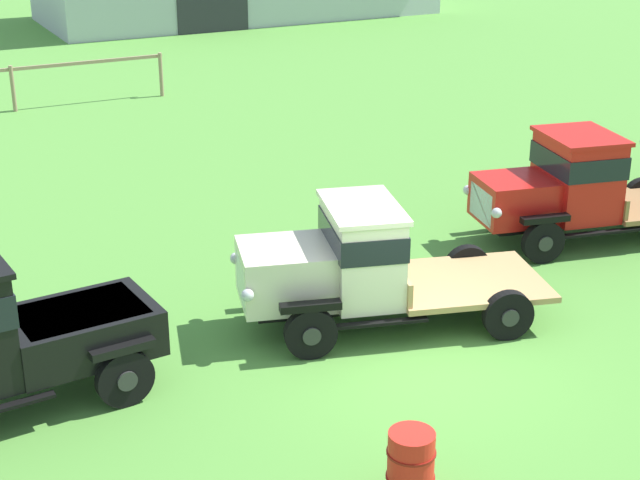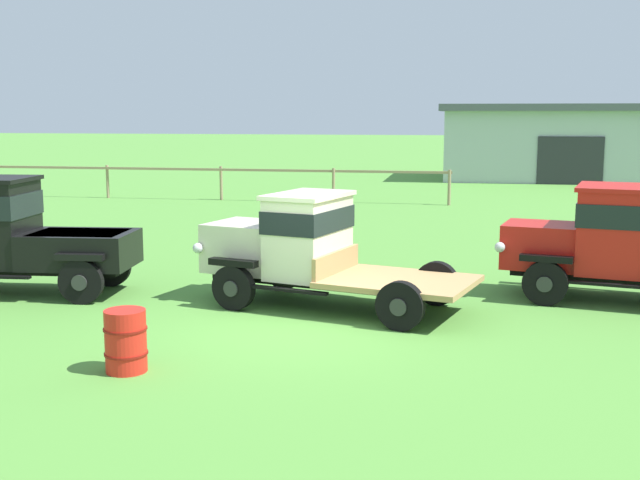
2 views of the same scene
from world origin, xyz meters
The scene contains 4 objects.
ground_plane centered at (0.00, 0.00, 0.00)m, with size 240.00×240.00×0.00m, color #518E38.
vintage_truck_midrow_center centered at (-0.27, 1.60, 1.08)m, with size 5.41×3.22×2.10m.
vintage_truck_far_side centered at (5.34, 2.97, 1.15)m, with size 5.24×2.84×2.20m.
oil_drum_beside_row centered at (-1.88, -2.77, 0.44)m, with size 0.60×0.60×0.87m.
Camera 1 is at (-7.34, -11.15, 7.32)m, focal length 55.00 mm.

